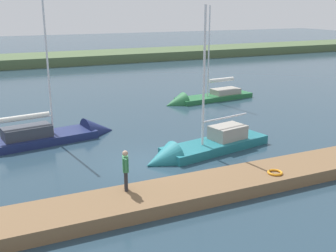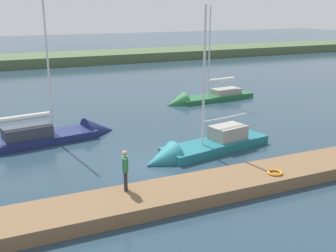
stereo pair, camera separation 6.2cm
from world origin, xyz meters
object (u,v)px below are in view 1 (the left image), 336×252
Objects in this scene: life_ring_buoy at (275,172)px; sailboat_far_left at (199,151)px; sailboat_inner_slip at (202,100)px; person_on_dock at (126,168)px; sailboat_outer_mooring at (59,137)px.

sailboat_far_left is at bearing -77.80° from life_ring_buoy.
life_ring_buoy is 0.08× the size of sailboat_inner_slip.
life_ring_buoy is 0.08× the size of sailboat_far_left.
life_ring_buoy is 16.67m from sailboat_inner_slip.
sailboat_inner_slip reaches higher than person_on_dock.
person_on_dock is (11.64, 14.72, 1.38)m from sailboat_inner_slip.
sailboat_far_left is (-6.30, 5.52, 0.03)m from sailboat_outer_mooring.
sailboat_outer_mooring is 9.43m from person_on_dock.
person_on_dock is at bearing -92.95° from sailboat_outer_mooring.
sailboat_inner_slip is at bearing -130.66° from sailboat_far_left.
sailboat_outer_mooring is at bearing 17.37° from sailboat_inner_slip.
life_ring_buoy is at bearing -63.48° from sailboat_outer_mooring.
sailboat_outer_mooring is at bearing -68.66° from person_on_dock.
sailboat_far_left is at bearing 54.15° from sailboat_inner_slip.
sailboat_outer_mooring reaches higher than life_ring_buoy.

